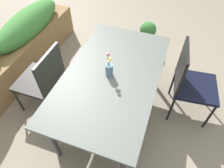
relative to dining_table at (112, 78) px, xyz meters
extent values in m
plane|color=#756B5B|center=(-0.02, 0.05, -0.67)|extent=(12.00, 12.00, 0.00)
cube|color=#4C514C|center=(0.00, 0.00, 0.04)|extent=(1.70, 0.97, 0.03)
cube|color=#333338|center=(0.00, 0.00, 0.02)|extent=(1.66, 0.95, 0.02)
cylinder|color=#333338|center=(-0.74, -0.37, -0.32)|extent=(0.06, 0.06, 0.70)
cylinder|color=#333338|center=(0.74, -0.37, -0.32)|extent=(0.06, 0.06, 0.70)
cylinder|color=#333338|center=(-0.74, 0.37, -0.32)|extent=(0.06, 0.06, 0.70)
cylinder|color=#333338|center=(0.74, 0.37, -0.32)|extent=(0.06, 0.06, 0.70)
cube|color=black|center=(0.38, -0.91, -0.21)|extent=(0.53, 0.53, 0.04)
cube|color=black|center=(0.36, -0.68, 0.05)|extent=(0.46, 0.08, 0.50)
cylinder|color=black|center=(0.63, -1.11, -0.45)|extent=(0.03, 0.03, 0.46)
cylinder|color=black|center=(0.18, -1.15, -0.45)|extent=(0.03, 0.03, 0.46)
cylinder|color=black|center=(0.58, -0.66, -0.45)|extent=(0.03, 0.03, 0.46)
cylinder|color=black|center=(0.14, -0.71, -0.45)|extent=(0.03, 0.03, 0.46)
cube|color=black|center=(-0.14, 0.91, -0.24)|extent=(0.50, 0.50, 0.04)
cube|color=black|center=(-0.13, 0.68, 0.00)|extent=(0.47, 0.04, 0.46)
cylinder|color=black|center=(-0.37, 1.13, -0.46)|extent=(0.03, 0.03, 0.43)
cylinder|color=black|center=(0.08, 1.14, -0.46)|extent=(0.03, 0.03, 0.43)
cylinder|color=black|center=(-0.36, 0.68, -0.46)|extent=(0.03, 0.03, 0.43)
cylinder|color=black|center=(0.09, 0.68, -0.46)|extent=(0.03, 0.03, 0.43)
cylinder|color=slate|center=(-0.03, 0.02, 0.13)|extent=(0.08, 0.08, 0.14)
cylinder|color=#47843D|center=(-0.02, 0.01, 0.22)|extent=(0.01, 0.01, 0.12)
sphere|color=#EFCC4C|center=(-0.02, 0.01, 0.28)|extent=(0.04, 0.04, 0.04)
cylinder|color=#47843D|center=(-0.02, 0.03, 0.25)|extent=(0.01, 0.00, 0.18)
sphere|color=#DB4C56|center=(-0.02, 0.03, 0.34)|extent=(0.03, 0.03, 0.03)
cylinder|color=#47843D|center=(-0.02, 0.03, 0.25)|extent=(0.01, 0.01, 0.18)
sphere|color=pink|center=(-0.02, 0.03, 0.34)|extent=(0.04, 0.04, 0.04)
cylinder|color=#47843D|center=(-0.04, 0.02, 0.21)|extent=(0.00, 0.01, 0.11)
sphere|color=white|center=(-0.04, 0.02, 0.27)|extent=(0.03, 0.03, 0.03)
cube|color=brown|center=(-0.03, 1.57, -0.43)|extent=(3.13, 0.43, 0.49)
ellipsoid|color=#387233|center=(0.67, 1.57, -0.06)|extent=(1.41, 0.39, 0.40)
cylinder|color=#9E6047|center=(1.52, -0.09, -0.56)|extent=(0.25, 0.25, 0.23)
sphere|color=#2D662D|center=(1.52, -0.09, -0.33)|extent=(0.27, 0.27, 0.27)
camera|label=1|loc=(-1.37, -0.49, 1.56)|focal=31.73mm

